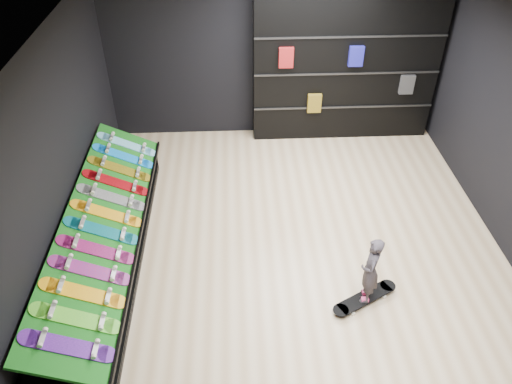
{
  "coord_description": "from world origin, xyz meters",
  "views": [
    {
      "loc": [
        -0.76,
        -5.01,
        5.0
      ],
      "look_at": [
        -0.5,
        0.2,
        1.0
      ],
      "focal_mm": 35.0,
      "sensor_mm": 36.0,
      "label": 1
    }
  ],
  "objects_px": {
    "display_rack": "(107,249)",
    "child": "(368,281)",
    "floor_skateboard": "(365,299)",
    "back_shelving": "(345,69)"
  },
  "relations": [
    {
      "from": "display_rack",
      "to": "child",
      "type": "xyz_separation_m",
      "value": [
        3.38,
        -0.87,
        0.13
      ]
    },
    {
      "from": "floor_skateboard",
      "to": "child",
      "type": "xyz_separation_m",
      "value": [
        0.0,
        0.0,
        0.33
      ]
    },
    {
      "from": "back_shelving",
      "to": "floor_skateboard",
      "type": "distance_m",
      "value": 4.4
    },
    {
      "from": "display_rack",
      "to": "floor_skateboard",
      "type": "relative_size",
      "value": 4.59
    },
    {
      "from": "display_rack",
      "to": "back_shelving",
      "type": "xyz_separation_m",
      "value": [
        3.81,
        3.32,
        1.07
      ]
    },
    {
      "from": "display_rack",
      "to": "child",
      "type": "bearing_deg",
      "value": -14.45
    },
    {
      "from": "display_rack",
      "to": "back_shelving",
      "type": "distance_m",
      "value": 5.16
    },
    {
      "from": "back_shelving",
      "to": "floor_skateboard",
      "type": "xyz_separation_m",
      "value": [
        -0.42,
        -4.19,
        -1.27
      ]
    },
    {
      "from": "back_shelving",
      "to": "display_rack",
      "type": "bearing_deg",
      "value": -138.9
    },
    {
      "from": "display_rack",
      "to": "child",
      "type": "height_order",
      "value": "child"
    }
  ]
}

